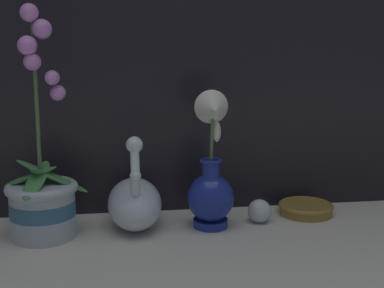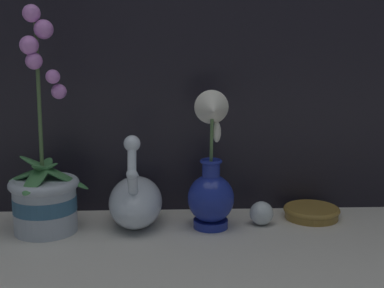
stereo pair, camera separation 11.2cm
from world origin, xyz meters
name	(u,v)px [view 1 (the left image)]	position (x,y,z in m)	size (l,w,h in m)	color
ground_plane	(198,249)	(0.00, 0.00, 0.00)	(2.80, 2.80, 0.00)	beige
orchid_potted_plant	(42,194)	(-0.30, 0.11, 0.09)	(0.18, 0.17, 0.47)	#B2BCCC
swan_figurine	(135,201)	(-0.12, 0.14, 0.06)	(0.12, 0.21, 0.21)	silver
blue_vase	(211,182)	(0.05, 0.12, 0.10)	(0.10, 0.10, 0.30)	navy
glass_sphere	(259,211)	(0.16, 0.13, 0.03)	(0.05, 0.05, 0.05)	silver
amber_dish	(306,208)	(0.28, 0.17, 0.02)	(0.13, 0.13, 0.03)	olive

